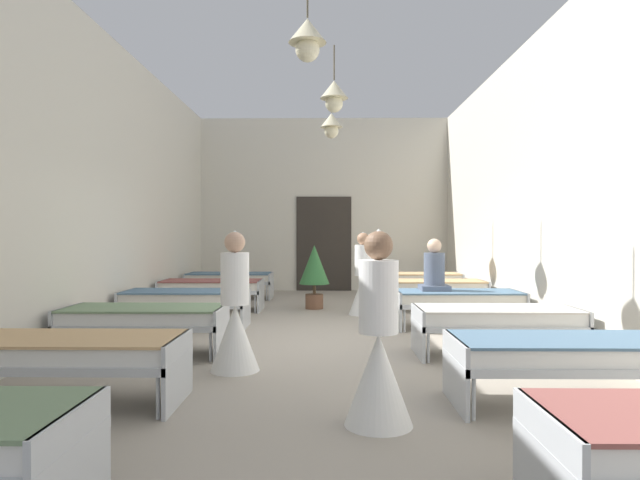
% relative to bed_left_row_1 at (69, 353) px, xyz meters
% --- Properties ---
extents(ground_plane, '(6.90, 13.62, 0.10)m').
position_rel_bed_left_row_1_xyz_m(ground_plane, '(2.10, 2.85, -0.49)').
color(ground_plane, '#9E9384').
extents(room_shell, '(6.70, 13.22, 4.41)m').
position_rel_bed_left_row_1_xyz_m(room_shell, '(2.10, 4.22, 1.77)').
color(room_shell, beige).
rests_on(room_shell, ground).
extents(bed_left_row_1, '(1.90, 0.84, 0.57)m').
position_rel_bed_left_row_1_xyz_m(bed_left_row_1, '(0.00, 0.00, 0.00)').
color(bed_left_row_1, '#B7BCC1').
rests_on(bed_left_row_1, ground).
extents(bed_right_row_1, '(1.90, 0.84, 0.57)m').
position_rel_bed_left_row_1_xyz_m(bed_right_row_1, '(4.20, 0.00, 0.00)').
color(bed_right_row_1, '#B7BCC1').
rests_on(bed_right_row_1, ground).
extents(bed_left_row_2, '(1.90, 0.84, 0.57)m').
position_rel_bed_left_row_1_xyz_m(bed_left_row_2, '(0.00, 1.90, 0.00)').
color(bed_left_row_2, '#B7BCC1').
rests_on(bed_left_row_2, ground).
extents(bed_right_row_2, '(1.90, 0.84, 0.57)m').
position_rel_bed_left_row_1_xyz_m(bed_right_row_2, '(4.20, 1.90, 0.00)').
color(bed_right_row_2, '#B7BCC1').
rests_on(bed_right_row_2, ground).
extents(bed_left_row_3, '(1.90, 0.84, 0.57)m').
position_rel_bed_left_row_1_xyz_m(bed_left_row_3, '(0.00, 3.80, 0.00)').
color(bed_left_row_3, '#B7BCC1').
rests_on(bed_left_row_3, ground).
extents(bed_right_row_3, '(1.90, 0.84, 0.57)m').
position_rel_bed_left_row_1_xyz_m(bed_right_row_3, '(4.20, 3.80, 0.00)').
color(bed_right_row_3, '#B7BCC1').
rests_on(bed_right_row_3, ground).
extents(bed_left_row_4, '(1.90, 0.84, 0.57)m').
position_rel_bed_left_row_1_xyz_m(bed_left_row_4, '(0.00, 5.70, 0.00)').
color(bed_left_row_4, '#B7BCC1').
rests_on(bed_left_row_4, ground).
extents(bed_right_row_4, '(1.90, 0.84, 0.57)m').
position_rel_bed_left_row_1_xyz_m(bed_right_row_4, '(4.20, 5.70, 0.00)').
color(bed_right_row_4, '#B7BCC1').
rests_on(bed_right_row_4, ground).
extents(bed_left_row_5, '(1.90, 0.84, 0.57)m').
position_rel_bed_left_row_1_xyz_m(bed_left_row_5, '(0.00, 7.60, 0.00)').
color(bed_left_row_5, '#B7BCC1').
rests_on(bed_left_row_5, ground).
extents(bed_right_row_5, '(1.90, 0.84, 0.57)m').
position_rel_bed_left_row_1_xyz_m(bed_right_row_5, '(4.20, 7.60, 0.00)').
color(bed_right_row_5, '#B7BCC1').
rests_on(bed_right_row_5, ground).
extents(nurse_near_aisle, '(0.52, 0.52, 1.49)m').
position_rel_bed_left_row_1_xyz_m(nurse_near_aisle, '(2.58, -0.47, 0.09)').
color(nurse_near_aisle, white).
rests_on(nurse_near_aisle, ground).
extents(nurse_mid_aisle, '(0.52, 0.52, 1.49)m').
position_rel_bed_left_row_1_xyz_m(nurse_mid_aisle, '(2.83, 5.18, 0.09)').
color(nurse_mid_aisle, white).
rests_on(nurse_mid_aisle, ground).
extents(nurse_far_aisle, '(0.52, 0.52, 1.49)m').
position_rel_bed_left_row_1_xyz_m(nurse_far_aisle, '(1.22, 1.15, 0.09)').
color(nurse_far_aisle, white).
rests_on(nurse_far_aisle, ground).
extents(patient_seated_primary, '(0.44, 0.44, 0.80)m').
position_rel_bed_left_row_1_xyz_m(patient_seated_primary, '(3.85, 3.88, 0.43)').
color(patient_seated_primary, '#515B70').
rests_on(patient_seated_primary, bed_right_row_3).
extents(potted_plant, '(0.58, 0.58, 1.23)m').
position_rel_bed_left_row_1_xyz_m(potted_plant, '(1.94, 5.95, 0.34)').
color(potted_plant, brown).
rests_on(potted_plant, ground).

